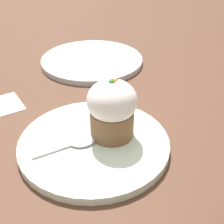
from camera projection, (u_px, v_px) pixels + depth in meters
ground_plane at (94, 147)px, 0.52m from camera, size 4.00×4.00×0.00m
dessert_plate at (94, 144)px, 0.51m from camera, size 0.25×0.25×0.01m
carrot_cake at (112, 109)px, 0.50m from camera, size 0.08×0.08×0.10m
spoon at (78, 141)px, 0.50m from camera, size 0.11×0.06×0.01m
side_plate at (92, 60)px, 0.80m from camera, size 0.26×0.26×0.01m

